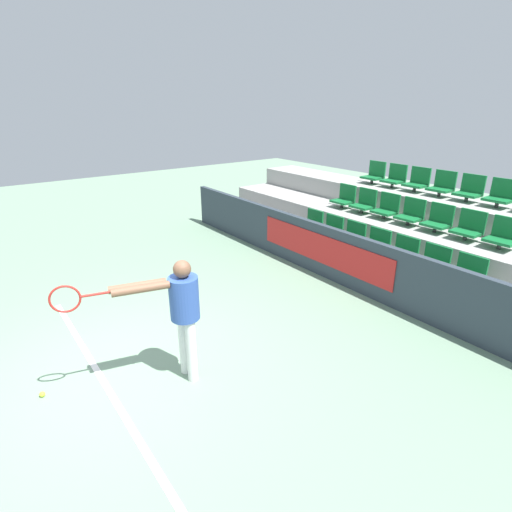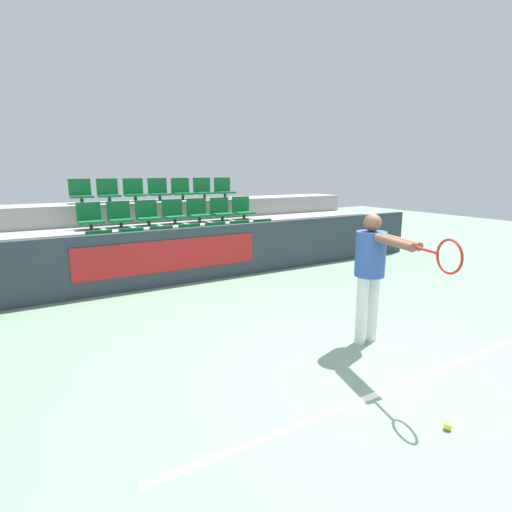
% 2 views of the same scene
% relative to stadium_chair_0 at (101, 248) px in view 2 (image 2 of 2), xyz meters
% --- Properties ---
extents(ground_plane, '(30.00, 30.00, 0.00)m').
position_rel_stadium_chair_0_xyz_m(ground_plane, '(1.79, -5.07, -0.69)').
color(ground_plane, gray).
extents(court_baseline, '(5.06, 0.08, 0.01)m').
position_rel_stadium_chair_0_xyz_m(court_baseline, '(1.79, -5.36, -0.69)').
color(court_baseline, white).
rests_on(court_baseline, ground).
extents(barrier_wall, '(11.03, 0.14, 1.05)m').
position_rel_stadium_chair_0_xyz_m(barrier_wall, '(1.78, -0.73, -0.17)').
color(barrier_wall, '#2D3842').
rests_on(barrier_wall, ground).
extents(bleacher_tier_front, '(10.63, 1.05, 0.46)m').
position_rel_stadium_chair_0_xyz_m(bleacher_tier_front, '(1.79, -0.13, -0.47)').
color(bleacher_tier_front, '#9E9E99').
rests_on(bleacher_tier_front, ground).
extents(bleacher_tier_middle, '(10.63, 1.05, 0.92)m').
position_rel_stadium_chair_0_xyz_m(bleacher_tier_middle, '(1.79, 0.93, -0.24)').
color(bleacher_tier_middle, '#9E9E99').
rests_on(bleacher_tier_middle, ground).
extents(bleacher_tier_back, '(10.63, 1.05, 1.37)m').
position_rel_stadium_chair_0_xyz_m(bleacher_tier_back, '(1.79, 1.98, -0.01)').
color(bleacher_tier_back, '#9E9E99').
rests_on(bleacher_tier_back, ground).
extents(stadium_chair_0, '(0.47, 0.39, 0.55)m').
position_rel_stadium_chair_0_xyz_m(stadium_chair_0, '(0.00, 0.00, 0.00)').
color(stadium_chair_0, '#333333').
rests_on(stadium_chair_0, bleacher_tier_front).
extents(stadium_chair_1, '(0.47, 0.39, 0.55)m').
position_rel_stadium_chair_0_xyz_m(stadium_chair_1, '(0.60, 0.00, 0.00)').
color(stadium_chair_1, '#333333').
rests_on(stadium_chair_1, bleacher_tier_front).
extents(stadium_chair_2, '(0.47, 0.39, 0.55)m').
position_rel_stadium_chair_0_xyz_m(stadium_chair_2, '(1.20, 0.00, 0.00)').
color(stadium_chair_2, '#333333').
rests_on(stadium_chair_2, bleacher_tier_front).
extents(stadium_chair_3, '(0.47, 0.39, 0.55)m').
position_rel_stadium_chair_0_xyz_m(stadium_chair_3, '(1.79, 0.00, 0.00)').
color(stadium_chair_3, '#333333').
rests_on(stadium_chair_3, bleacher_tier_front).
extents(stadium_chair_4, '(0.47, 0.39, 0.55)m').
position_rel_stadium_chair_0_xyz_m(stadium_chair_4, '(2.39, 0.00, 0.00)').
color(stadium_chair_4, '#333333').
rests_on(stadium_chair_4, bleacher_tier_front).
extents(stadium_chair_5, '(0.47, 0.39, 0.55)m').
position_rel_stadium_chair_0_xyz_m(stadium_chair_5, '(2.99, 0.00, 0.00)').
color(stadium_chair_5, '#333333').
rests_on(stadium_chair_5, bleacher_tier_front).
extents(stadium_chair_6, '(0.47, 0.39, 0.55)m').
position_rel_stadium_chair_0_xyz_m(stadium_chair_6, '(3.59, 0.00, 0.00)').
color(stadium_chair_6, '#333333').
rests_on(stadium_chair_6, bleacher_tier_front).
extents(stadium_chair_7, '(0.47, 0.39, 0.55)m').
position_rel_stadium_chair_0_xyz_m(stadium_chair_7, '(0.00, 1.05, 0.46)').
color(stadium_chair_7, '#333333').
rests_on(stadium_chair_7, bleacher_tier_middle).
extents(stadium_chair_8, '(0.47, 0.39, 0.55)m').
position_rel_stadium_chair_0_xyz_m(stadium_chair_8, '(0.60, 1.05, 0.46)').
color(stadium_chair_8, '#333333').
rests_on(stadium_chair_8, bleacher_tier_middle).
extents(stadium_chair_9, '(0.47, 0.39, 0.55)m').
position_rel_stadium_chair_0_xyz_m(stadium_chair_9, '(1.20, 1.05, 0.46)').
color(stadium_chair_9, '#333333').
rests_on(stadium_chair_9, bleacher_tier_middle).
extents(stadium_chair_10, '(0.47, 0.39, 0.55)m').
position_rel_stadium_chair_0_xyz_m(stadium_chair_10, '(1.79, 1.05, 0.46)').
color(stadium_chair_10, '#333333').
rests_on(stadium_chair_10, bleacher_tier_middle).
extents(stadium_chair_11, '(0.47, 0.39, 0.55)m').
position_rel_stadium_chair_0_xyz_m(stadium_chair_11, '(2.39, 1.05, 0.46)').
color(stadium_chair_11, '#333333').
rests_on(stadium_chair_11, bleacher_tier_middle).
extents(stadium_chair_12, '(0.47, 0.39, 0.55)m').
position_rel_stadium_chair_0_xyz_m(stadium_chair_12, '(2.99, 1.05, 0.46)').
color(stadium_chair_12, '#333333').
rests_on(stadium_chair_12, bleacher_tier_middle).
extents(stadium_chair_13, '(0.47, 0.39, 0.55)m').
position_rel_stadium_chair_0_xyz_m(stadium_chair_13, '(3.59, 1.05, 0.46)').
color(stadium_chair_13, '#333333').
rests_on(stadium_chair_13, bleacher_tier_middle).
extents(stadium_chair_14, '(0.47, 0.39, 0.55)m').
position_rel_stadium_chair_0_xyz_m(stadium_chair_14, '(0.00, 2.11, 0.92)').
color(stadium_chair_14, '#333333').
rests_on(stadium_chair_14, bleacher_tier_back).
extents(stadium_chair_15, '(0.47, 0.39, 0.55)m').
position_rel_stadium_chair_0_xyz_m(stadium_chair_15, '(0.60, 2.11, 0.92)').
color(stadium_chair_15, '#333333').
rests_on(stadium_chair_15, bleacher_tier_back).
extents(stadium_chair_16, '(0.47, 0.39, 0.55)m').
position_rel_stadium_chair_0_xyz_m(stadium_chair_16, '(1.20, 2.11, 0.92)').
color(stadium_chair_16, '#333333').
rests_on(stadium_chair_16, bleacher_tier_back).
extents(stadium_chair_17, '(0.47, 0.39, 0.55)m').
position_rel_stadium_chair_0_xyz_m(stadium_chair_17, '(1.79, 2.11, 0.92)').
color(stadium_chair_17, '#333333').
rests_on(stadium_chair_17, bleacher_tier_back).
extents(stadium_chair_18, '(0.47, 0.39, 0.55)m').
position_rel_stadium_chair_0_xyz_m(stadium_chair_18, '(2.39, 2.11, 0.92)').
color(stadium_chair_18, '#333333').
rests_on(stadium_chair_18, bleacher_tier_back).
extents(stadium_chair_19, '(0.47, 0.39, 0.55)m').
position_rel_stadium_chair_0_xyz_m(stadium_chair_19, '(2.99, 2.11, 0.92)').
color(stadium_chair_19, '#333333').
rests_on(stadium_chair_19, bleacher_tier_back).
extents(stadium_chair_20, '(0.47, 0.39, 0.55)m').
position_rel_stadium_chair_0_xyz_m(stadium_chair_20, '(3.59, 2.11, 0.92)').
color(stadium_chair_20, '#333333').
rests_on(stadium_chair_20, bleacher_tier_back).
extents(tennis_player, '(0.56, 1.56, 1.60)m').
position_rel_stadium_chair_0_xyz_m(tennis_player, '(2.31, -4.50, 0.32)').
color(tennis_player, silver).
rests_on(tennis_player, ground).
extents(tennis_ball, '(0.07, 0.07, 0.07)m').
position_rel_stadium_chair_0_xyz_m(tennis_ball, '(1.62, -6.04, -0.66)').
color(tennis_ball, '#CCDB33').
rests_on(tennis_ball, ground).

